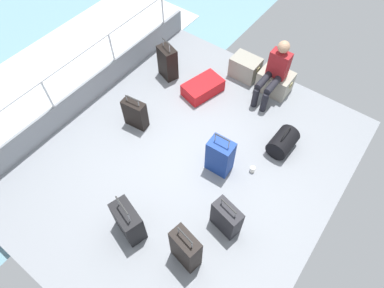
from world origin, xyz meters
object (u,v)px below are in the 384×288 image
(suitcase_5, at_px, (226,218))
(suitcase_6, at_px, (203,88))
(suitcase_3, at_px, (135,114))
(paper_cup, at_px, (252,169))
(cargo_crate_0, at_px, (245,67))
(cargo_crate_1, at_px, (275,82))
(suitcase_0, at_px, (220,156))
(passenger_seated, at_px, (274,71))
(suitcase_4, at_px, (168,62))
(suitcase_2, at_px, (186,249))
(suitcase_1, at_px, (128,221))
(duffel_bag, at_px, (283,142))

(suitcase_5, distance_m, suitcase_6, 2.58)
(suitcase_3, xyz_separation_m, paper_cup, (2.06, 0.36, -0.22))
(cargo_crate_0, xyz_separation_m, suitcase_3, (-0.84, -2.11, 0.07))
(cargo_crate_1, bearing_deg, paper_cup, -71.46)
(suitcase_0, height_order, paper_cup, suitcase_0)
(passenger_seated, height_order, suitcase_4, passenger_seated)
(suitcase_4, relative_size, paper_cup, 7.93)
(cargo_crate_1, distance_m, suitcase_5, 2.83)
(cargo_crate_1, distance_m, suitcase_3, 2.57)
(cargo_crate_1, xyz_separation_m, suitcase_2, (0.56, -3.41, 0.16))
(suitcase_3, distance_m, suitcase_6, 1.36)
(cargo_crate_1, relative_size, suitcase_0, 0.76)
(cargo_crate_0, bearing_deg, suitcase_4, -143.35)
(suitcase_3, xyz_separation_m, suitcase_4, (-0.32, 1.25, 0.05))
(suitcase_3, bearing_deg, cargo_crate_1, 55.04)
(suitcase_4, xyz_separation_m, paper_cup, (2.38, -0.89, -0.27))
(suitcase_1, height_order, duffel_bag, suitcase_1)
(passenger_seated, bearing_deg, suitcase_3, -127.47)
(cargo_crate_0, height_order, cargo_crate_1, cargo_crate_1)
(suitcase_1, bearing_deg, suitcase_3, 129.58)
(suitcase_1, bearing_deg, suitcase_0, 75.25)
(passenger_seated, xyz_separation_m, suitcase_3, (-1.47, -1.92, -0.32))
(suitcase_5, bearing_deg, paper_cup, 98.34)
(suitcase_1, distance_m, duffel_bag, 2.66)
(suitcase_6, bearing_deg, paper_cup, -29.77)
(suitcase_3, height_order, suitcase_4, suitcase_4)
(cargo_crate_0, xyz_separation_m, suitcase_2, (1.19, -3.42, 0.16))
(cargo_crate_0, relative_size, duffel_bag, 1.10)
(passenger_seated, height_order, suitcase_2, passenger_seated)
(suitcase_1, height_order, suitcase_4, suitcase_1)
(suitcase_1, bearing_deg, cargo_crate_0, 95.66)
(suitcase_6, bearing_deg, cargo_crate_0, 65.92)
(cargo_crate_0, xyz_separation_m, suitcase_6, (-0.38, -0.84, -0.08))
(suitcase_1, relative_size, suitcase_3, 1.25)
(cargo_crate_0, height_order, suitcase_0, suitcase_0)
(suitcase_0, distance_m, suitcase_5, 0.95)
(suitcase_0, distance_m, suitcase_4, 2.24)
(cargo_crate_0, bearing_deg, cargo_crate_1, -0.66)
(passenger_seated, height_order, duffel_bag, passenger_seated)
(suitcase_2, height_order, paper_cup, suitcase_2)
(suitcase_3, bearing_deg, suitcase_2, -32.60)
(suitcase_0, height_order, suitcase_6, suitcase_0)
(suitcase_0, bearing_deg, suitcase_2, -73.02)
(passenger_seated, bearing_deg, suitcase_1, -94.70)
(suitcase_3, relative_size, suitcase_5, 0.99)
(paper_cup, bearing_deg, suitcase_6, 150.23)
(cargo_crate_0, distance_m, duffel_bag, 1.76)
(duffel_bag, bearing_deg, paper_cup, -103.63)
(passenger_seated, bearing_deg, paper_cup, -69.44)
(suitcase_3, distance_m, suitcase_5, 2.29)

